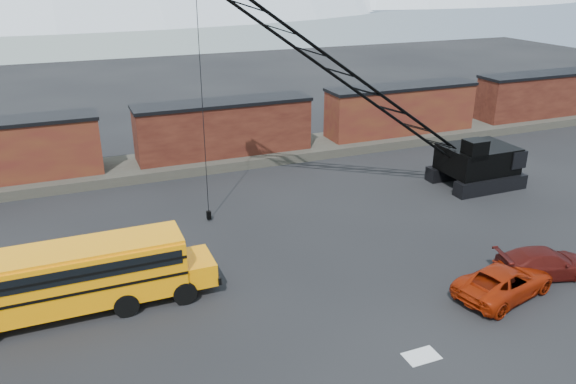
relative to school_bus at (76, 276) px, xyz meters
name	(u,v)px	position (x,y,z in m)	size (l,w,h in m)	color
ground	(361,306)	(11.81, -4.42, -1.79)	(160.00, 160.00, 0.00)	black
gravel_berm	(225,157)	(11.81, 17.58, -1.44)	(120.00, 5.00, 0.70)	#46433A
boxcar_mid	(224,128)	(11.81, 17.58, 0.97)	(13.70, 3.10, 4.17)	#572518
boxcar_east_near	(401,109)	(27.81, 17.58, 0.97)	(13.70, 3.10, 4.17)	#4C1516
boxcar_east_far	(541,95)	(43.81, 17.58, 0.97)	(13.70, 3.10, 4.17)	#572518
snow_patch	(421,356)	(12.31, -8.42, -1.78)	(1.40, 0.90, 0.02)	silver
school_bus	(76,276)	(0.00, 0.00, 0.00)	(11.65, 2.65, 3.19)	orange
red_pickup	(505,281)	(18.48, -6.06, -1.05)	(2.47, 5.36, 1.49)	#952007
maroon_suv	(545,263)	(21.60, -5.43, -1.07)	(2.02, 4.96, 1.44)	#470F0C
crawler_crane	(357,83)	(17.35, 6.79, 5.95)	(22.30, 4.20, 14.83)	black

